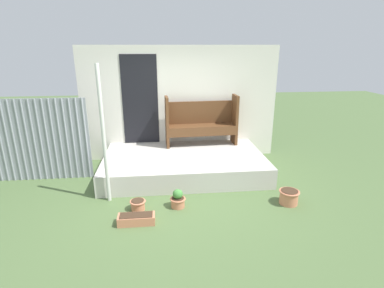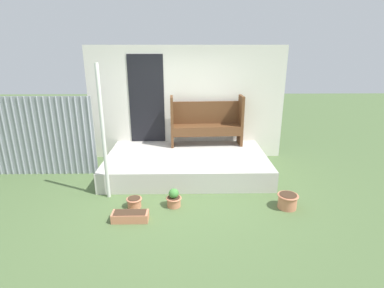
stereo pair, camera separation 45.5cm
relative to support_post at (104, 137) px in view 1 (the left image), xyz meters
name	(u,v)px [view 1 (the left image)]	position (x,y,z in m)	size (l,w,h in m)	color
ground_plane	(178,195)	(1.21, 0.08, -1.16)	(24.00, 24.00, 0.00)	#516B3D
porch_slab	(184,164)	(1.40, 1.05, -0.96)	(3.32, 1.95, 0.40)	beige
house_wall	(179,104)	(1.36, 2.06, 0.14)	(4.52, 0.08, 2.60)	white
fence_corrugated	(5,141)	(-2.08, 1.05, -0.34)	(3.20, 0.05, 1.64)	gray
support_post	(104,137)	(0.00, 0.00, 0.00)	(0.06, 0.06, 2.33)	silver
bench	(201,120)	(1.85, 1.76, -0.20)	(1.64, 0.48, 1.13)	brown
flower_pot_left	(138,204)	(0.52, -0.38, -1.07)	(0.26, 0.26, 0.17)	tan
flower_pot_middle	(178,199)	(1.18, -0.36, -1.02)	(0.26, 0.26, 0.32)	tan
flower_pot_right	(289,196)	(3.07, -0.45, -1.03)	(0.35, 0.35, 0.25)	tan
planter_box_rect	(136,219)	(0.52, -0.79, -1.09)	(0.56, 0.21, 0.15)	tan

